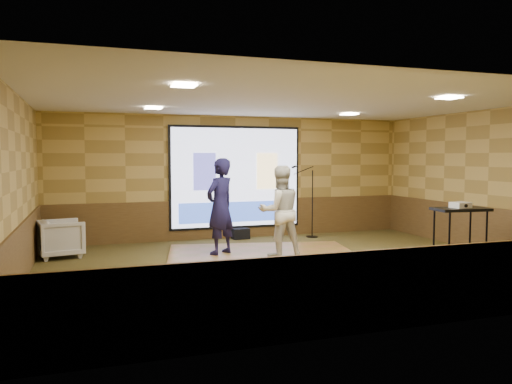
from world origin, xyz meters
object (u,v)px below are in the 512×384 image
object	(u,v)px
projector	(460,205)
duffel_bag	(240,234)
dance_floor	(264,256)
projector_screen	(236,178)
av_table	(460,224)
player_left	(220,206)
mic_stand	(310,218)
banquet_chair	(61,238)
player_right	(280,211)

from	to	relation	value
projector	duffel_bag	distance (m)	5.17
dance_floor	projector_screen	bearing A→B (deg)	86.65
dance_floor	av_table	bearing A→B (deg)	-29.33
duffel_bag	player_left	bearing A→B (deg)	-118.39
player_left	projector	distance (m)	4.61
projector_screen	dance_floor	size ratio (longest dim) A/B	0.87
duffel_bag	mic_stand	bearing A→B (deg)	-10.85
dance_floor	banquet_chair	distance (m)	4.07
banquet_chair	av_table	bearing A→B (deg)	-124.52
player_left	banquet_chair	distance (m)	3.24
mic_stand	banquet_chair	xyz separation A→B (m)	(-5.77, -0.66, -0.11)
player_right	player_left	bearing A→B (deg)	-28.25
projector_screen	mic_stand	xyz separation A→B (m)	(1.77, -0.52, -0.98)
projector_screen	av_table	world-z (taller)	projector_screen
player_right	banquet_chair	bearing A→B (deg)	-17.13
projector_screen	player_right	xyz separation A→B (m)	(0.12, -2.63, -0.55)
projector	banquet_chair	distance (m)	7.77
av_table	projector	bearing A→B (deg)	176.09
player_left	mic_stand	distance (m)	3.13
projector_screen	projector	distance (m)	5.26
player_left	av_table	size ratio (longest dim) A/B	1.85
projector	banquet_chair	xyz separation A→B (m)	(-7.10, 3.05, -0.73)
duffel_bag	projector	bearing A→B (deg)	-52.97
mic_stand	duffel_bag	world-z (taller)	mic_stand
av_table	mic_stand	xyz separation A→B (m)	(-1.35, 3.72, -0.26)
av_table	duffel_bag	size ratio (longest dim) A/B	2.57
av_table	projector	size ratio (longest dim) A/B	3.31
projector_screen	duffel_bag	bearing A→B (deg)	-75.01
player_right	banquet_chair	size ratio (longest dim) A/B	2.17
projector_screen	av_table	bearing A→B (deg)	-53.67
projector_screen	mic_stand	bearing A→B (deg)	-16.28
duffel_bag	dance_floor	bearing A→B (deg)	-94.92
player_right	mic_stand	world-z (taller)	player_right
player_right	banquet_chair	world-z (taller)	player_right
player_right	projector	xyz separation A→B (m)	(2.98, -1.60, 0.18)
dance_floor	av_table	xyz separation A→B (m)	(3.26, -1.83, 0.74)
projector_screen	player_right	world-z (taller)	projector_screen
av_table	dance_floor	bearing A→B (deg)	150.67
player_right	av_table	distance (m)	3.40
player_left	player_right	bearing A→B (deg)	115.89
player_left	av_table	xyz separation A→B (m)	(4.05, -2.23, -0.25)
projector_screen	av_table	distance (m)	5.31
av_table	mic_stand	size ratio (longest dim) A/B	0.58
banquet_chair	dance_floor	bearing A→B (deg)	-118.91
projector_screen	mic_stand	size ratio (longest dim) A/B	1.84
av_table	projector	distance (m)	0.35
mic_stand	banquet_chair	size ratio (longest dim) A/B	2.17
player_left	banquet_chair	bearing A→B (deg)	-48.72
dance_floor	player_right	distance (m)	0.98
dance_floor	duffel_bag	bearing A→B (deg)	85.08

